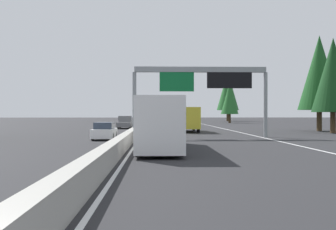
# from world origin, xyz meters

# --- Properties ---
(ground_plane) EXTENTS (320.00, 320.00, 0.00)m
(ground_plane) POSITION_xyz_m (60.00, 0.00, 0.00)
(ground_plane) COLOR #262628
(median_barrier) EXTENTS (180.00, 0.56, 0.90)m
(median_barrier) POSITION_xyz_m (80.00, 0.30, 0.45)
(median_barrier) COLOR #9E9B93
(median_barrier) RESTS_ON ground
(shoulder_stripe_right) EXTENTS (160.00, 0.16, 0.01)m
(shoulder_stripe_right) POSITION_xyz_m (70.00, -11.52, 0.01)
(shoulder_stripe_right) COLOR silver
(shoulder_stripe_right) RESTS_ON ground
(shoulder_stripe_median) EXTENTS (160.00, 0.16, 0.01)m
(shoulder_stripe_median) POSITION_xyz_m (70.00, -0.25, 0.01)
(shoulder_stripe_median) COLOR silver
(shoulder_stripe_median) RESTS_ON ground
(sign_gantry_overhead) EXTENTS (0.50, 12.68, 6.58)m
(sign_gantry_overhead) POSITION_xyz_m (34.57, -6.03, 5.23)
(sign_gantry_overhead) COLOR gray
(sign_gantry_overhead) RESTS_ON ground
(bus_distant_b) EXTENTS (11.50, 2.55, 3.10)m
(bus_distant_b) POSITION_xyz_m (21.86, -1.90, 1.72)
(bus_distant_b) COLOR white
(bus_distant_b) RESTS_ON ground
(sedan_far_center) EXTENTS (4.40, 1.80, 1.47)m
(sedan_far_center) POSITION_xyz_m (40.63, -1.95, 0.68)
(sedan_far_center) COLOR red
(sedan_far_center) RESTS_ON ground
(box_truck_mid_right) EXTENTS (8.50, 2.40, 2.95)m
(box_truck_mid_right) POSITION_xyz_m (45.94, -5.53, 1.61)
(box_truck_mid_right) COLOR gold
(box_truck_mid_right) RESTS_ON ground
(pickup_distant_a) EXTENTS (5.60, 2.00, 1.86)m
(pickup_distant_a) POSITION_xyz_m (94.61, -8.81, 0.91)
(pickup_distant_a) COLOR silver
(pickup_distant_a) RESTS_ON ground
(oncoming_near) EXTENTS (5.60, 2.00, 1.86)m
(oncoming_near) POSITION_xyz_m (57.20, 2.94, 0.91)
(oncoming_near) COLOR slate
(oncoming_near) RESTS_ON ground
(oncoming_far) EXTENTS (4.40, 1.80, 1.47)m
(oncoming_far) POSITION_xyz_m (31.73, 2.71, 0.68)
(oncoming_far) COLOR white
(oncoming_far) RESTS_ON ground
(conifer_right_near) EXTENTS (4.76, 4.76, 10.83)m
(conifer_right_near) POSITION_xyz_m (42.09, -21.79, 6.58)
(conifer_right_near) COLOR #4C3823
(conifer_right_near) RESTS_ON ground
(conifer_right_mid) EXTENTS (5.36, 5.36, 12.19)m
(conifer_right_mid) POSITION_xyz_m (47.68, -22.50, 7.41)
(conifer_right_mid) COLOR #4C3823
(conifer_right_mid) RESTS_ON ground
(conifer_right_far) EXTENTS (4.16, 4.16, 9.45)m
(conifer_right_far) POSITION_xyz_m (91.83, -19.12, 5.74)
(conifer_right_far) COLOR #4C3823
(conifer_right_far) RESTS_ON ground
(conifer_right_distant) EXTENTS (6.43, 6.43, 14.61)m
(conifer_right_distant) POSITION_xyz_m (114.43, -22.71, 8.88)
(conifer_right_distant) COLOR #4C3823
(conifer_right_distant) RESTS_ON ground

